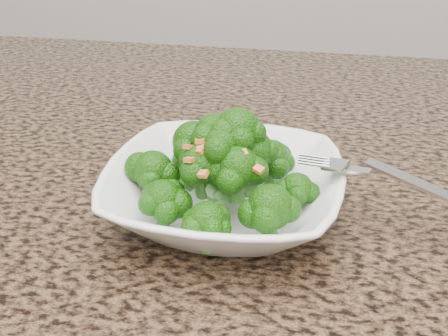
# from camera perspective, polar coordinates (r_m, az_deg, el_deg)

# --- Properties ---
(granite_counter) EXTENTS (1.64, 1.04, 0.03)m
(granite_counter) POSITION_cam_1_polar(r_m,az_deg,el_deg) (0.55, -5.81, -4.37)
(granite_counter) COLOR brown
(granite_counter) RESTS_ON cabinet
(bowl) EXTENTS (0.21, 0.21, 0.05)m
(bowl) POSITION_cam_1_polar(r_m,az_deg,el_deg) (0.49, 0.00, -2.52)
(bowl) COLOR white
(bowl) RESTS_ON granite_counter
(broccoli_pile) EXTENTS (0.18, 0.18, 0.06)m
(broccoli_pile) POSITION_cam_1_polar(r_m,az_deg,el_deg) (0.47, 0.00, 3.57)
(broccoli_pile) COLOR #1B5B0A
(broccoli_pile) RESTS_ON bowl
(garlic_topping) EXTENTS (0.11, 0.11, 0.01)m
(garlic_topping) POSITION_cam_1_polar(r_m,az_deg,el_deg) (0.45, 0.00, 7.60)
(garlic_topping) COLOR orange
(garlic_topping) RESTS_ON broccoli_pile
(fork) EXTENTS (0.18, 0.09, 0.01)m
(fork) POSITION_cam_1_polar(r_m,az_deg,el_deg) (0.48, 13.85, -0.28)
(fork) COLOR silver
(fork) RESTS_ON bowl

